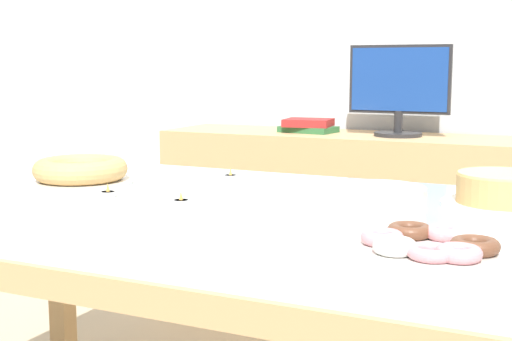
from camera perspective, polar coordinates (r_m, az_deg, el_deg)
wall_back at (r=3.36m, az=10.47°, el=11.66°), size 8.00×0.10×2.60m
dining_table at (r=1.80m, az=-4.66°, el=-4.97°), size 1.84×1.06×0.77m
sideboard at (r=3.15m, az=8.60°, el=-4.50°), size 1.80×0.44×0.81m
computer_monitor at (r=3.03m, az=11.38°, el=6.28°), size 0.42×0.20×0.38m
book_stack at (r=3.16m, az=4.21°, el=3.60°), size 0.25×0.19×0.06m
cake_chocolate_round at (r=1.78m, az=19.16°, el=-1.63°), size 0.29×0.29×0.08m
cake_golden_bundt at (r=2.07m, az=-13.86°, el=-0.09°), size 0.29×0.29×0.07m
pastry_platter at (r=1.30m, az=13.96°, el=-6.00°), size 0.34×0.34×0.04m
plate_stack at (r=1.60m, az=9.76°, el=-2.49°), size 0.21×0.21×0.07m
tealight_centre at (r=1.85m, az=-11.76°, el=-1.83°), size 0.04×0.04×0.04m
tealight_near_front at (r=1.71m, az=-6.12°, el=-2.53°), size 0.04×0.04×0.04m
tealight_left_edge at (r=2.09m, az=-2.05°, el=-0.52°), size 0.04×0.04×0.04m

